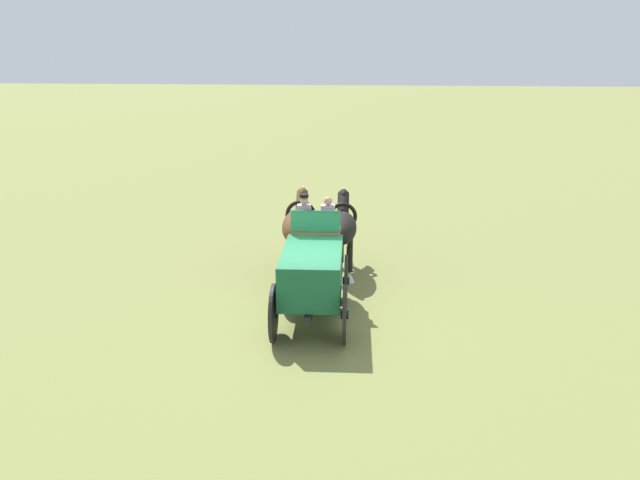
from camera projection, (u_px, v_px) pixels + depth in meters
name	position (u px, v px, depth m)	size (l,w,h in m)	color
ground_plane	(312.00, 322.00, 15.63)	(220.00, 220.00, 0.00)	olive
show_wagon	(312.00, 271.00, 15.43)	(5.80, 1.92, 2.85)	#195B38
draft_horse_near	(298.00, 227.00, 18.83)	(3.15, 1.04, 2.25)	brown
draft_horse_off	(342.00, 228.00, 18.78)	(3.15, 0.97, 2.22)	black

